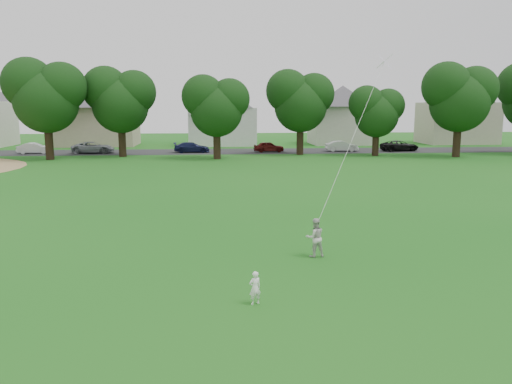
{
  "coord_description": "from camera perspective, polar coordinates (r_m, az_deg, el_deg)",
  "views": [
    {
      "loc": [
        -0.84,
        -14.29,
        5.15
      ],
      "look_at": [
        0.46,
        2.0,
        2.3
      ],
      "focal_mm": 35.0,
      "sensor_mm": 36.0,
      "label": 1
    }
  ],
  "objects": [
    {
      "name": "house_row",
      "position": [
        66.29,
        -5.01,
        9.72
      ],
      "size": [
        77.74,
        14.0,
        10.29
      ],
      "color": "beige",
      "rests_on": "ground"
    },
    {
      "name": "kite",
      "position": [
        19.7,
        11.11,
        6.35
      ],
      "size": [
        2.41,
        3.11,
        8.89
      ],
      "color": "white",
      "rests_on": "ground"
    },
    {
      "name": "street",
      "position": [
        56.53,
        -3.7,
        4.65
      ],
      "size": [
        90.0,
        7.0,
        0.01
      ],
      "primitive_type": "cube",
      "color": "#2D2D30",
      "rests_on": "ground"
    },
    {
      "name": "older_boy",
      "position": [
        17.27,
        6.75,
        -5.19
      ],
      "size": [
        0.73,
        0.62,
        1.35
      ],
      "primitive_type": "imported",
      "rotation": [
        0.0,
        0.0,
        3.31
      ],
      "color": "beige",
      "rests_on": "ground"
    },
    {
      "name": "parked_cars",
      "position": [
        55.52,
        -6.69,
        5.12
      ],
      "size": [
        53.77,
        2.55,
        1.25
      ],
      "color": "black",
      "rests_on": "ground"
    },
    {
      "name": "ground",
      "position": [
        15.21,
        -1.16,
        -9.89
      ],
      "size": [
        160.0,
        160.0,
        0.0
      ],
      "primitive_type": "plane",
      "color": "#166016",
      "rests_on": "ground"
    },
    {
      "name": "tree_row",
      "position": [
        49.8,
        -2.51,
        11.21
      ],
      "size": [
        80.98,
        9.27,
        10.83
      ],
      "color": "black",
      "rests_on": "ground"
    },
    {
      "name": "toddler",
      "position": [
        13.24,
        -0.12,
        -10.9
      ],
      "size": [
        0.38,
        0.32,
        0.9
      ],
      "primitive_type": "imported",
      "rotation": [
        0.0,
        0.0,
        3.51
      ],
      "color": "white",
      "rests_on": "ground"
    }
  ]
}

